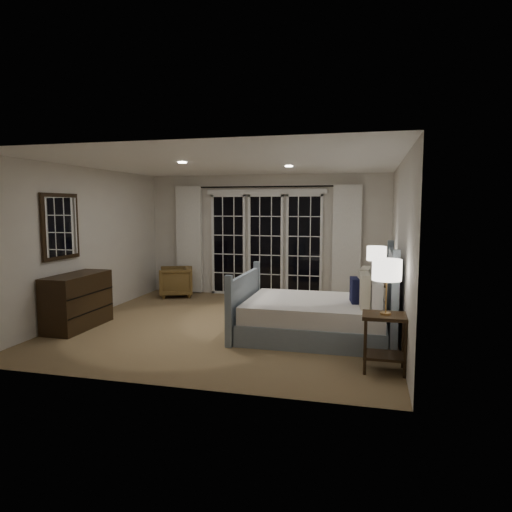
% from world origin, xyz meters
% --- Properties ---
extents(floor, '(5.00, 5.00, 0.00)m').
position_xyz_m(floor, '(0.00, 0.00, 0.00)').
color(floor, olive).
rests_on(floor, ground).
extents(ceiling, '(5.00, 5.00, 0.00)m').
position_xyz_m(ceiling, '(0.00, 0.00, 2.50)').
color(ceiling, white).
rests_on(ceiling, wall_back).
extents(wall_left, '(0.02, 5.00, 2.50)m').
position_xyz_m(wall_left, '(-2.50, 0.00, 1.25)').
color(wall_left, silver).
rests_on(wall_left, floor).
extents(wall_right, '(0.02, 5.00, 2.50)m').
position_xyz_m(wall_right, '(2.50, 0.00, 1.25)').
color(wall_right, silver).
rests_on(wall_right, floor).
extents(wall_back, '(5.00, 0.02, 2.50)m').
position_xyz_m(wall_back, '(0.00, 2.50, 1.25)').
color(wall_back, silver).
rests_on(wall_back, floor).
extents(wall_front, '(5.00, 0.02, 2.50)m').
position_xyz_m(wall_front, '(0.00, -2.50, 1.25)').
color(wall_front, silver).
rests_on(wall_front, floor).
extents(french_doors, '(2.50, 0.04, 2.20)m').
position_xyz_m(french_doors, '(0.00, 2.46, 1.09)').
color(french_doors, black).
rests_on(french_doors, wall_back).
extents(curtain_rod, '(3.50, 0.03, 0.03)m').
position_xyz_m(curtain_rod, '(0.00, 2.40, 2.25)').
color(curtain_rod, black).
rests_on(curtain_rod, wall_back).
extents(curtain_left, '(0.55, 0.10, 2.25)m').
position_xyz_m(curtain_left, '(-1.65, 2.38, 1.15)').
color(curtain_left, white).
rests_on(curtain_left, curtain_rod).
extents(curtain_right, '(0.55, 0.10, 2.25)m').
position_xyz_m(curtain_right, '(1.65, 2.38, 1.15)').
color(curtain_right, white).
rests_on(curtain_right, curtain_rod).
extents(downlight_a, '(0.12, 0.12, 0.01)m').
position_xyz_m(downlight_a, '(0.80, 0.60, 2.49)').
color(downlight_a, white).
rests_on(downlight_a, ceiling).
extents(downlight_b, '(0.12, 0.12, 0.01)m').
position_xyz_m(downlight_b, '(-0.60, -0.40, 2.49)').
color(downlight_b, white).
rests_on(downlight_b, ceiling).
extents(bed, '(2.15, 1.54, 1.25)m').
position_xyz_m(bed, '(1.42, -0.31, 0.32)').
color(bed, gray).
rests_on(bed, floor).
extents(nightstand_left, '(0.50, 0.40, 0.65)m').
position_xyz_m(nightstand_left, '(2.27, -1.50, 0.43)').
color(nightstand_left, '#301E10').
rests_on(nightstand_left, floor).
extents(nightstand_right, '(0.46, 0.37, 0.60)m').
position_xyz_m(nightstand_right, '(2.20, 0.98, 0.39)').
color(nightstand_right, '#301E10').
rests_on(nightstand_right, floor).
extents(lamp_left, '(0.32, 0.32, 0.62)m').
position_xyz_m(lamp_left, '(2.27, -1.50, 1.15)').
color(lamp_left, tan).
rests_on(lamp_left, nightstand_left).
extents(lamp_right, '(0.32, 0.32, 0.61)m').
position_xyz_m(lamp_right, '(2.20, 0.98, 1.08)').
color(lamp_right, tan).
rests_on(lamp_right, nightstand_right).
extents(armchair, '(0.87, 0.86, 0.61)m').
position_xyz_m(armchair, '(-1.78, 1.95, 0.31)').
color(armchair, brown).
rests_on(armchair, floor).
extents(dresser, '(0.50, 1.17, 0.83)m').
position_xyz_m(dresser, '(-2.23, -0.70, 0.41)').
color(dresser, '#301E10').
rests_on(dresser, floor).
extents(mirror, '(0.05, 0.85, 1.00)m').
position_xyz_m(mirror, '(-2.47, -0.70, 1.55)').
color(mirror, '#301E10').
rests_on(mirror, wall_left).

